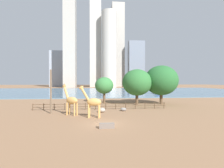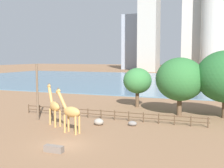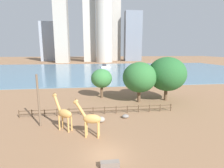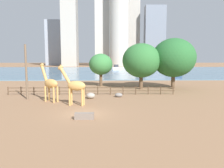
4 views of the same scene
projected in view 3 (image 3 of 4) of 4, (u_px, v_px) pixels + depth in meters
name	position (u px, v px, depth m)	size (l,w,h in m)	color
ground_plane	(92.00, 70.00, 96.12)	(400.00, 400.00, 0.00)	#8C6647
harbor_water	(93.00, 70.00, 93.18)	(180.00, 86.00, 0.20)	slate
giraffe_tall	(64.00, 113.00, 23.61)	(3.04, 2.37, 5.21)	tan
giraffe_companion	(90.00, 119.00, 21.76)	(3.62, 1.37, 5.02)	tan
utility_pole	(39.00, 101.00, 24.53)	(0.28, 0.28, 7.55)	brown
boulder_near_fence	(125.00, 116.00, 28.16)	(1.10, 0.83, 0.62)	gray
boulder_by_pole	(101.00, 119.00, 26.58)	(1.23, 1.12, 0.84)	gray
feeding_trough	(110.00, 164.00, 16.32)	(1.80, 0.60, 0.60)	#72665B
enclosure_fence	(99.00, 110.00, 29.78)	(26.12, 0.14, 1.30)	#4C3826
tree_left_large	(139.00, 77.00, 35.99)	(6.95, 6.95, 8.41)	brown
tree_center_broad	(102.00, 78.00, 39.56)	(4.77, 4.77, 6.63)	brown
tree_right_tall	(167.00, 74.00, 37.10)	(8.02, 8.02, 9.39)	brown
boat_ferry	(152.00, 67.00, 103.28)	(4.67, 5.84, 5.05)	silver
boat_sailboat	(159.00, 74.00, 70.34)	(4.25, 7.51, 3.12)	navy
boat_tug	(105.00, 66.00, 104.51)	(5.89, 3.14, 5.03)	silver
skyline_tower_needle	(61.00, 10.00, 142.70)	(10.68, 13.57, 85.71)	#ADA89E
skyline_block_central	(113.00, 15.00, 175.31)	(13.36, 12.08, 89.65)	#ADA89E
skyline_tower_glass	(133.00, 37.00, 170.12)	(16.17, 8.84, 47.01)	slate
skyline_block_left	(89.00, 14.00, 158.34)	(10.94, 12.19, 84.98)	#B7B2A8
skyline_block_right	(50.00, 42.00, 171.51)	(15.90, 13.90, 37.07)	#939EAD
skyline_tower_short	(104.00, 21.00, 149.12)	(14.23, 14.23, 70.62)	#B7B2A8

